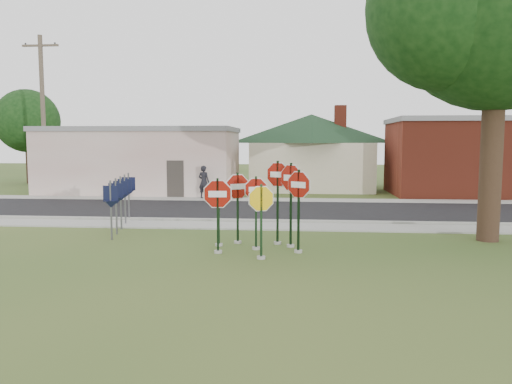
# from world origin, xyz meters

# --- Properties ---
(ground) EXTENTS (120.00, 120.00, 0.00)m
(ground) POSITION_xyz_m (0.00, 0.00, 0.00)
(ground) COLOR #32501E
(ground) RESTS_ON ground
(sidewalk_near) EXTENTS (60.00, 1.60, 0.06)m
(sidewalk_near) POSITION_xyz_m (0.00, 5.50, 0.03)
(sidewalk_near) COLOR gray
(sidewalk_near) RESTS_ON ground
(road) EXTENTS (60.00, 7.00, 0.04)m
(road) POSITION_xyz_m (0.00, 10.00, 0.02)
(road) COLOR black
(road) RESTS_ON ground
(sidewalk_far) EXTENTS (60.00, 1.60, 0.06)m
(sidewalk_far) POSITION_xyz_m (0.00, 14.30, 0.03)
(sidewalk_far) COLOR gray
(sidewalk_far) RESTS_ON ground
(curb) EXTENTS (60.00, 0.20, 0.14)m
(curb) POSITION_xyz_m (0.00, 6.50, 0.07)
(curb) COLOR gray
(curb) RESTS_ON ground
(stop_sign_center) EXTENTS (0.95, 0.24, 2.33)m
(stop_sign_center) POSITION_xyz_m (-0.05, 1.45, 1.40)
(stop_sign_center) COLOR gray
(stop_sign_center) RESTS_ON ground
(stop_sign_yellow) EXTENTS (0.96, 0.32, 2.20)m
(stop_sign_yellow) POSITION_xyz_m (0.20, 0.23, 1.31)
(stop_sign_yellow) COLOR gray
(stop_sign_yellow) RESTS_ON ground
(stop_sign_left) EXTENTS (1.16, 0.24, 2.34)m
(stop_sign_left) POSITION_xyz_m (-1.12, 0.84, 1.43)
(stop_sign_left) COLOR gray
(stop_sign_left) RESTS_ON ground
(stop_sign_right) EXTENTS (0.92, 0.65, 2.58)m
(stop_sign_right) POSITION_xyz_m (1.24, 1.13, 1.61)
(stop_sign_right) COLOR gray
(stop_sign_right) RESTS_ON ground
(stop_sign_back_right) EXTENTS (1.00, 0.48, 2.79)m
(stop_sign_back_right) POSITION_xyz_m (0.57, 2.31, 1.76)
(stop_sign_back_right) COLOR gray
(stop_sign_back_right) RESTS_ON ground
(stop_sign_back_left) EXTENTS (0.97, 0.59, 2.41)m
(stop_sign_back_left) POSITION_xyz_m (-0.72, 2.32, 1.48)
(stop_sign_back_left) COLOR gray
(stop_sign_back_left) RESTS_ON ground
(stop_sign_far_right) EXTENTS (0.92, 0.74, 2.75)m
(stop_sign_far_right) POSITION_xyz_m (0.99, 1.90, 1.74)
(stop_sign_far_right) COLOR gray
(stop_sign_far_right) RESTS_ON ground
(stop_sign_far_left) EXTENTS (0.89, 0.52, 2.13)m
(stop_sign_far_left) POSITION_xyz_m (-1.27, 1.85, 1.27)
(stop_sign_far_left) COLOR gray
(stop_sign_far_left) RESTS_ON ground
(route_sign_row) EXTENTS (1.43, 4.63, 2.00)m
(route_sign_row) POSITION_xyz_m (-5.40, 4.50, 1.22)
(route_sign_row) COLOR #59595E
(route_sign_row) RESTS_ON ground
(building_stucco) EXTENTS (12.20, 6.20, 4.20)m
(building_stucco) POSITION_xyz_m (-9.00, 18.00, 2.15)
(building_stucco) COLOR silver
(building_stucco) RESTS_ON ground
(building_house) EXTENTS (11.60, 11.60, 6.20)m
(building_house) POSITION_xyz_m (2.00, 22.00, 3.65)
(building_house) COLOR beige
(building_house) RESTS_ON ground
(building_brick) EXTENTS (10.20, 6.20, 4.75)m
(building_brick) POSITION_xyz_m (12.00, 18.50, 2.40)
(building_brick) COLOR maroon
(building_brick) RESTS_ON ground
(oak_tree) EXTENTS (10.61, 10.01, 11.26)m
(oak_tree) POSITION_xyz_m (7.50, 3.50, 7.75)
(oak_tree) COLOR black
(oak_tree) RESTS_ON ground
(utility_pole_near) EXTENTS (2.20, 0.26, 9.50)m
(utility_pole_near) POSITION_xyz_m (-14.00, 15.20, 4.97)
(utility_pole_near) COLOR #493E30
(utility_pole_near) RESTS_ON ground
(bg_tree_left) EXTENTS (4.90, 4.90, 7.35)m
(bg_tree_left) POSITION_xyz_m (-20.00, 24.00, 4.88)
(bg_tree_left) COLOR black
(bg_tree_left) RESTS_ON ground
(pedestrian) EXTENTS (0.79, 0.65, 1.87)m
(pedestrian) POSITION_xyz_m (-4.22, 14.54, 1.00)
(pedestrian) COLOR black
(pedestrian) RESTS_ON sidewalk_far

